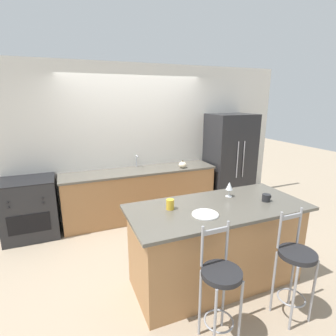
% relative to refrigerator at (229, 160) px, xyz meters
% --- Properties ---
extents(ground_plane, '(18.00, 18.00, 0.00)m').
position_rel_refrigerator_xyz_m(ground_plane, '(-1.83, -0.31, -0.91)').
color(ground_plane, tan).
extents(wall_back, '(6.00, 0.07, 2.70)m').
position_rel_refrigerator_xyz_m(wall_back, '(-1.83, 0.37, 0.44)').
color(wall_back, silver).
rests_on(wall_back, ground_plane).
extents(back_counter, '(2.71, 0.66, 0.89)m').
position_rel_refrigerator_xyz_m(back_counter, '(-1.83, 0.05, -0.46)').
color(back_counter, '#A87547').
rests_on(back_counter, ground_plane).
extents(sink_faucet, '(0.02, 0.13, 0.22)m').
position_rel_refrigerator_xyz_m(sink_faucet, '(-1.83, 0.25, 0.12)').
color(sink_faucet, '#ADAFB5').
rests_on(sink_faucet, back_counter).
extents(kitchen_island, '(2.01, 0.90, 0.96)m').
position_rel_refrigerator_xyz_m(kitchen_island, '(-1.52, -1.98, -0.43)').
color(kitchen_island, '#A87547').
rests_on(kitchen_island, ground_plane).
extents(refrigerator, '(0.85, 0.72, 1.82)m').
position_rel_refrigerator_xyz_m(refrigerator, '(0.00, 0.00, 0.00)').
color(refrigerator, '#232326').
rests_on(refrigerator, ground_plane).
extents(oven_range, '(0.78, 0.66, 0.93)m').
position_rel_refrigerator_xyz_m(oven_range, '(-3.62, 0.02, -0.45)').
color(oven_range, '#28282B').
rests_on(oven_range, ground_plane).
extents(bar_stool_near, '(0.34, 0.34, 1.10)m').
position_rel_refrigerator_xyz_m(bar_stool_near, '(-1.93, -2.69, -0.32)').
color(bar_stool_near, '#99999E').
rests_on(bar_stool_near, ground_plane).
extents(bar_stool_far, '(0.34, 0.34, 1.10)m').
position_rel_refrigerator_xyz_m(bar_stool_far, '(-1.11, -2.72, -0.32)').
color(bar_stool_far, '#99999E').
rests_on(bar_stool_far, ground_plane).
extents(dinner_plate, '(0.27, 0.27, 0.02)m').
position_rel_refrigerator_xyz_m(dinner_plate, '(-1.77, -2.13, 0.06)').
color(dinner_plate, white).
rests_on(dinner_plate, kitchen_island).
extents(wine_glass, '(0.08, 0.08, 0.18)m').
position_rel_refrigerator_xyz_m(wine_glass, '(-1.25, -1.78, 0.18)').
color(wine_glass, white).
rests_on(wine_glass, kitchen_island).
extents(coffee_mug, '(0.12, 0.09, 0.09)m').
position_rel_refrigerator_xyz_m(coffee_mug, '(-0.93, -2.07, 0.09)').
color(coffee_mug, '#232326').
rests_on(coffee_mug, kitchen_island).
extents(tumbler_cup, '(0.08, 0.08, 0.11)m').
position_rel_refrigerator_xyz_m(tumbler_cup, '(-2.05, -1.87, 0.11)').
color(tumbler_cup, gold).
rests_on(tumbler_cup, kitchen_island).
extents(pumpkin_decoration, '(0.14, 0.14, 0.14)m').
position_rel_refrigerator_xyz_m(pumpkin_decoration, '(-1.08, -0.12, 0.04)').
color(pumpkin_decoration, beige).
rests_on(pumpkin_decoration, back_counter).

